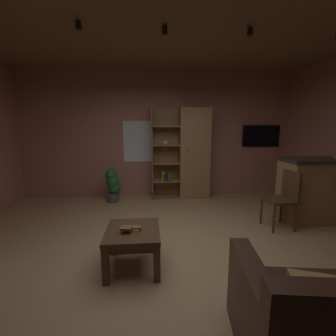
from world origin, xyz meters
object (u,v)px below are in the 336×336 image
object	(u,v)px
bookshelf_cabinet	(190,154)
kitchen_bar_counter	(321,190)
table_book_0	(133,230)
dining_chair	(284,196)
table_book_2	(126,228)
potted_floor_plant	(113,185)
coffee_table	(133,237)
table_book_1	(135,228)
wall_mounted_tv	(261,136)

from	to	relation	value
bookshelf_cabinet	kitchen_bar_counter	xyz separation A→B (m)	(1.98, -1.59, -0.46)
table_book_0	dining_chair	distance (m)	2.50
table_book_2	dining_chair	size ratio (longest dim) A/B	0.13
potted_floor_plant	coffee_table	bearing A→B (deg)	-76.41
table_book_0	table_book_2	size ratio (longest dim) A/B	1.19
kitchen_bar_counter	coffee_table	bearing A→B (deg)	-160.81
kitchen_bar_counter	table_book_0	distance (m)	3.32
table_book_1	wall_mounted_tv	xyz separation A→B (m)	(2.89, 2.91, 0.93)
table_book_1	table_book_2	distance (m)	0.10
kitchen_bar_counter	table_book_1	xyz separation A→B (m)	(-3.11, -1.11, -0.06)
table_book_2	wall_mounted_tv	bearing A→B (deg)	44.83
potted_floor_plant	wall_mounted_tv	world-z (taller)	wall_mounted_tv
table_book_1	kitchen_bar_counter	bearing A→B (deg)	19.67
table_book_0	table_book_2	bearing A→B (deg)	-146.20
table_book_2	wall_mounted_tv	size ratio (longest dim) A/B	0.13
table_book_1	dining_chair	world-z (taller)	dining_chair
potted_floor_plant	table_book_2	bearing A→B (deg)	-78.17
dining_chair	table_book_1	bearing A→B (deg)	-158.78
kitchen_bar_counter	potted_floor_plant	distance (m)	3.97
table_book_1	table_book_0	bearing A→B (deg)	-169.48
bookshelf_cabinet	coffee_table	xyz separation A→B (m)	(-1.15, -2.68, -0.64)
table_book_2	wall_mounted_tv	world-z (taller)	wall_mounted_tv
coffee_table	dining_chair	distance (m)	2.50
kitchen_bar_counter	table_book_2	bearing A→B (deg)	-160.04
kitchen_bar_counter	table_book_2	distance (m)	3.40
coffee_table	table_book_2	bearing A→B (deg)	-132.28
table_book_2	dining_chair	bearing A→B (deg)	21.54
coffee_table	table_book_1	size ratio (longest dim) A/B	4.83
table_book_0	kitchen_bar_counter	bearing A→B (deg)	19.62
table_book_1	dining_chair	size ratio (longest dim) A/B	0.15
table_book_0	table_book_1	size ratio (longest dim) A/B	1.02
dining_chair	coffee_table	bearing A→B (deg)	-159.43
bookshelf_cabinet	table_book_2	size ratio (longest dim) A/B	17.66
bookshelf_cabinet	potted_floor_plant	distance (m)	1.86
bookshelf_cabinet	dining_chair	distance (m)	2.21
kitchen_bar_counter	table_book_2	xyz separation A→B (m)	(-3.20, -1.16, -0.04)
bookshelf_cabinet	table_book_0	distance (m)	2.98
coffee_table	potted_floor_plant	world-z (taller)	potted_floor_plant
table_book_1	table_book_2	size ratio (longest dim) A/B	1.17
table_book_0	potted_floor_plant	size ratio (longest dim) A/B	0.19
dining_chair	potted_floor_plant	xyz separation A→B (m)	(-2.93, 1.58, -0.15)
table_book_2	table_book_1	bearing A→B (deg)	29.45
table_book_2	kitchen_bar_counter	bearing A→B (deg)	19.96
table_book_0	table_book_1	distance (m)	0.03
kitchen_bar_counter	dining_chair	xyz separation A→B (m)	(-0.80, -0.21, -0.02)
table_book_0	dining_chair	bearing A→B (deg)	21.14
bookshelf_cabinet	wall_mounted_tv	size ratio (longest dim) A/B	2.25
coffee_table	table_book_1	bearing A→B (deg)	-40.26
bookshelf_cabinet	dining_chair	world-z (taller)	bookshelf_cabinet
table_book_0	table_book_2	distance (m)	0.09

